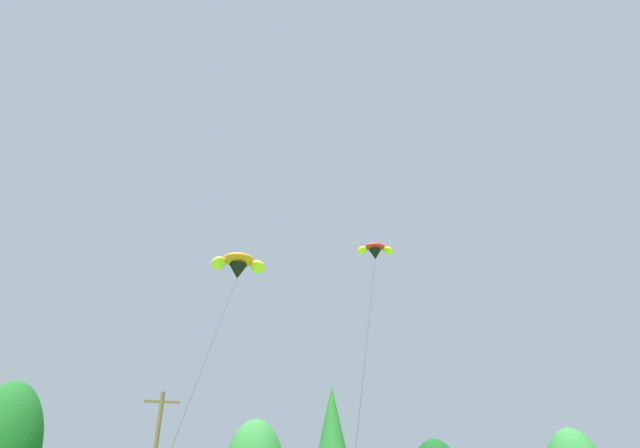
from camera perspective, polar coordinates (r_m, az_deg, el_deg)
parafoil_kite_high_orange at (r=39.81m, az=-8.23°, el=-4.15°), size 4.95×17.98×18.61m
parafoil_kite_mid_red_yellow at (r=35.16m, az=5.57°, el=-2.71°), size 6.26×12.68×17.13m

